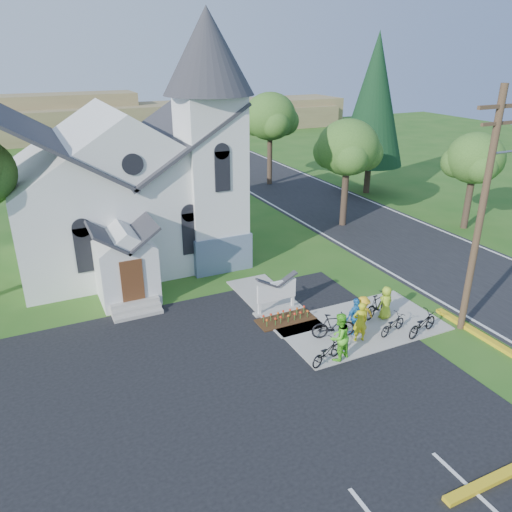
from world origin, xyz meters
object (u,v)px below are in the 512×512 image
church_sign (276,291)px  utility_pole (483,207)px  bike_2 (393,324)px  bike_4 (422,324)px  cyclist_4 (386,302)px  bike_0 (327,352)px  cyclist_0 (360,322)px  bike_1 (333,326)px  cyclist_2 (356,316)px  cyclist_3 (362,314)px  cyclist_1 (339,337)px  bike_3 (378,305)px

church_sign → utility_pole: utility_pole is taller
bike_2 → bike_4: bike_4 is taller
church_sign → cyclist_4: 4.84m
bike_0 → cyclist_0: bearing=-89.3°
bike_1 → bike_4: bike_1 is taller
cyclist_2 → bike_2: 1.65m
cyclist_3 → bike_4: size_ratio=0.87×
bike_4 → cyclist_1: bearing=75.1°
bike_0 → bike_4: bearing=-108.9°
bike_0 → cyclist_3: bearing=-82.3°
cyclist_0 → cyclist_3: cyclist_0 is taller
bike_3 → cyclist_1: bearing=104.7°
bike_3 → cyclist_2: bearing=98.2°
bike_3 → utility_pole: bearing=-145.8°
cyclist_1 → bike_4: (4.18, 0.00, -0.49)m
bike_1 → cyclist_2: bearing=-80.8°
utility_pole → cyclist_2: size_ratio=6.04×
church_sign → bike_0: (-0.15, -4.40, -0.54)m
bike_0 → bike_1: 1.82m
cyclist_1 → cyclist_4: 4.07m
bike_0 → cyclist_1: cyclist_1 is taller
bike_0 → bike_4: size_ratio=0.90×
bike_2 → bike_4: 1.21m
bike_0 → bike_2: bearing=-99.7°
cyclist_0 → utility_pole: bearing=-178.8°
cyclist_2 → bike_0: bearing=22.5°
cyclist_0 → bike_0: bearing=33.2°
utility_pole → cyclist_1: (-6.19, 0.30, -4.38)m
utility_pole → bike_1: utility_pole is taller
cyclist_0 → cyclist_1: bearing=39.2°
utility_pole → cyclist_3: (-4.13, 1.59, -4.55)m
cyclist_1 → cyclist_2: (1.66, 1.22, -0.14)m
church_sign → cyclist_2: bearing=-57.3°
cyclist_2 → bike_2: bearing=150.0°
bike_2 → bike_1: bearing=56.7°
bike_1 → cyclist_3: cyclist_3 is taller
cyclist_0 → cyclist_2: bearing=-92.6°
bike_1 → cyclist_2: 1.03m
utility_pole → cyclist_3: bearing=159.0°
cyclist_0 → bike_1: 1.10m
bike_0 → bike_4: bike_4 is taller
church_sign → bike_1: 3.25m
church_sign → bike_4: size_ratio=1.19×
bike_4 → bike_0: bearing=75.1°
bike_0 → cyclist_1: (0.52, 0.00, 0.54)m
utility_pole → bike_1: bearing=163.2°
utility_pole → bike_3: 5.97m
bike_2 → cyclist_4: 1.33m
bike_0 → cyclist_3: cyclist_3 is taller
bike_0 → cyclist_2: bearing=-79.7°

